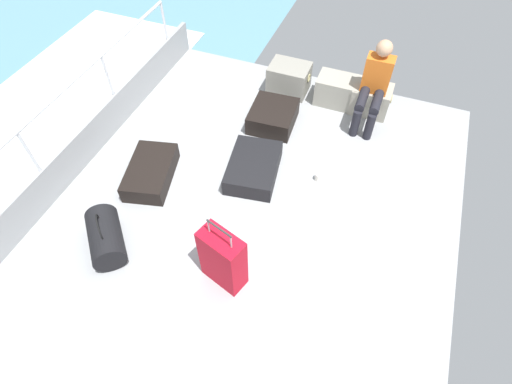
# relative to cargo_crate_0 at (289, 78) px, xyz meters

# --- Properties ---
(ground_plane) EXTENTS (4.40, 5.20, 0.06)m
(ground_plane) POSITION_rel_cargo_crate_0_xyz_m (0.30, -2.14, -0.24)
(ground_plane) COLOR #939699
(gunwale_port) EXTENTS (0.06, 5.20, 0.45)m
(gunwale_port) POSITION_rel_cargo_crate_0_xyz_m (-1.87, -2.14, 0.02)
(gunwale_port) COLOR #939699
(gunwale_port) RESTS_ON ground_plane
(railing_port) EXTENTS (0.04, 4.20, 1.02)m
(railing_port) POSITION_rel_cargo_crate_0_xyz_m (-1.87, -2.14, 0.58)
(railing_port) COLOR silver
(railing_port) RESTS_ON ground_plane
(sea_wake) EXTENTS (12.00, 12.00, 0.01)m
(sea_wake) POSITION_rel_cargo_crate_0_xyz_m (-3.30, -2.14, -0.55)
(sea_wake) COLOR #598C9E
(sea_wake) RESTS_ON ground_plane
(cargo_crate_0) EXTENTS (0.59, 0.43, 0.41)m
(cargo_crate_0) POSITION_rel_cargo_crate_0_xyz_m (0.00, 0.00, 0.00)
(cargo_crate_0) COLOR gray
(cargo_crate_0) RESTS_ON ground_plane
(cargo_crate_1) EXTENTS (0.64, 0.39, 0.39)m
(cargo_crate_1) POSITION_rel_cargo_crate_0_xyz_m (0.72, -0.01, -0.01)
(cargo_crate_1) COLOR gray
(cargo_crate_1) RESTS_ON ground_plane
(cargo_crate_2) EXTENTS (0.53, 0.39, 0.38)m
(cargo_crate_2) POSITION_rel_cargo_crate_0_xyz_m (1.17, -0.02, -0.02)
(cargo_crate_2) COLOR #9E9989
(cargo_crate_2) RESTS_ON ground_plane
(passenger_seated) EXTENTS (0.34, 0.66, 1.08)m
(passenger_seated) POSITION_rel_cargo_crate_0_xyz_m (1.17, -0.20, 0.36)
(passenger_seated) COLOR orange
(passenger_seated) RESTS_ON ground_plane
(suitcase_0) EXTENTS (0.66, 0.90, 0.22)m
(suitcase_0) POSITION_rel_cargo_crate_0_xyz_m (-0.98, -2.19, -0.10)
(suitcase_0) COLOR black
(suitcase_0) RESTS_ON ground_plane
(suitcase_1) EXTENTS (0.61, 0.67, 0.26)m
(suitcase_1) POSITION_rel_cargo_crate_0_xyz_m (0.03, -0.76, -0.08)
(suitcase_1) COLOR black
(suitcase_1) RESTS_ON ground_plane
(suitcase_2) EXTENTS (0.68, 0.87, 0.22)m
(suitcase_2) POSITION_rel_cargo_crate_0_xyz_m (0.12, -1.69, -0.10)
(suitcase_2) COLOR black
(suitcase_2) RESTS_ON ground_plane
(suitcase_3) EXTENTS (0.47, 0.34, 0.87)m
(suitcase_3) POSITION_rel_cargo_crate_0_xyz_m (0.35, -3.06, 0.14)
(suitcase_3) COLOR #B70C1E
(suitcase_3) RESTS_ON ground_plane
(duffel_bag) EXTENTS (0.67, 0.68, 0.48)m
(duffel_bag) POSITION_rel_cargo_crate_0_xyz_m (-0.92, -3.17, -0.04)
(duffel_bag) COLOR black
(duffel_bag) RESTS_ON ground_plane
(paper_cup) EXTENTS (0.08, 0.08, 0.10)m
(paper_cup) POSITION_rel_cargo_crate_0_xyz_m (0.87, -1.50, -0.16)
(paper_cup) COLOR white
(paper_cup) RESTS_ON ground_plane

